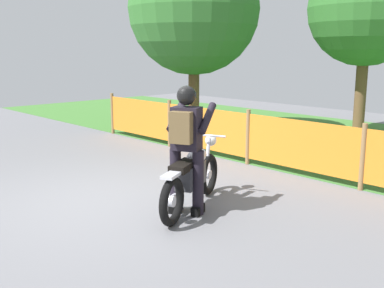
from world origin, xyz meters
name	(u,v)px	position (x,y,z in m)	size (l,w,h in m)	color
ground	(107,201)	(0.00, 0.00, -0.01)	(24.00, 24.00, 0.02)	slate
grass_verge	(337,141)	(0.00, 6.47, 0.01)	(24.00, 6.65, 0.01)	#427A33
barrier_fence	(248,136)	(0.00, 3.15, 0.54)	(9.16, 0.08, 1.05)	olive
tree_leftmost	(194,9)	(-3.12, 4.71, 3.15)	(3.29, 3.29, 4.80)	brown
tree_near_left	(367,8)	(0.00, 7.51, 3.13)	(2.81, 2.81, 4.55)	brown
motorcycle_lead	(192,176)	(1.07, 0.69, 0.45)	(0.99, 1.83, 0.93)	black
rider_lead	(186,143)	(1.16, 0.49, 0.95)	(0.69, 0.78, 1.69)	black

